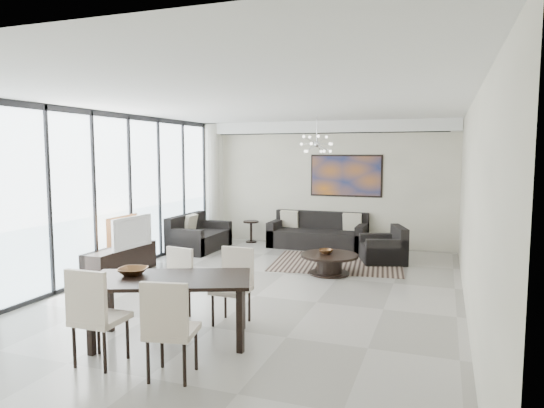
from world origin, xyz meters
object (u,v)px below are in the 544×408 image
at_px(tv_console, 120,261).
at_px(dining_table, 171,285).
at_px(sofa_main, 318,236).
at_px(television, 128,232).
at_px(coffee_table, 329,263).

height_order(tv_console, dining_table, dining_table).
xyz_separation_m(sofa_main, television, (-2.55, -3.65, 0.51)).
relative_size(tv_console, dining_table, 0.80).
bearing_deg(television, sofa_main, -29.79).
distance_m(coffee_table, television, 3.64).
bearing_deg(sofa_main, coffee_table, -71.20).
relative_size(tv_console, television, 1.64).
distance_m(coffee_table, tv_console, 3.75).
bearing_deg(television, coffee_table, -64.04).
bearing_deg(coffee_table, tv_console, -159.69).
relative_size(coffee_table, dining_table, 0.51).
height_order(sofa_main, dining_table, sofa_main).
xyz_separation_m(coffee_table, dining_table, (-1.02, -3.69, 0.46)).
bearing_deg(dining_table, tv_console, 136.37).
height_order(television, dining_table, television).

